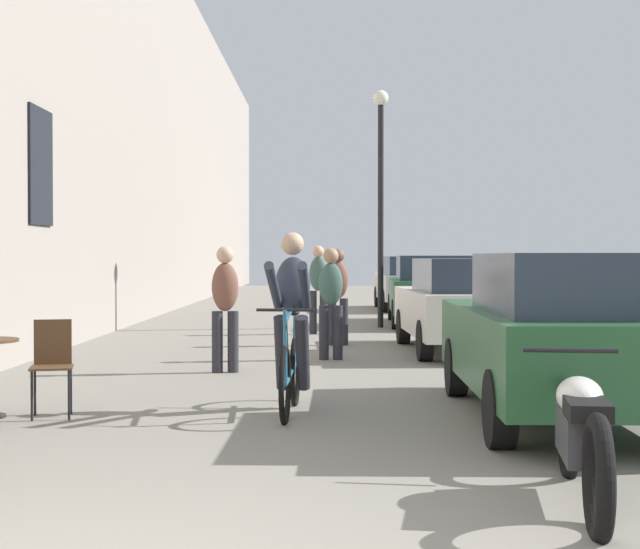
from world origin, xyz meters
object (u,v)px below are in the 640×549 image
object	(u,v)px
parked_motorcycle	(582,435)
parked_car_second	(464,304)
pedestrian_mid	(331,297)
parked_car_third	(431,289)
parked_car_fourth	(411,282)
pedestrian_far	(338,291)
parked_car_nearest	(566,334)
pedestrian_near	(225,302)
cafe_chair_mid_toward_wall	(52,360)
cyclist_on_bicycle	(291,326)
pedestrian_furthest	(318,284)
street_lamp	(381,177)

from	to	relation	value
parked_motorcycle	parked_car_second	bearing A→B (deg)	86.40
pedestrian_mid	parked_motorcycle	world-z (taller)	pedestrian_mid
parked_car_third	parked_car_fourth	size ratio (longest dim) A/B	1.02
pedestrian_far	parked_car_nearest	bearing A→B (deg)	-74.99
pedestrian_near	parked_car_second	xyz separation A→B (m)	(3.40, 2.59, -0.16)
cafe_chair_mid_toward_wall	parked_motorcycle	bearing A→B (deg)	-37.00
pedestrian_near	cyclist_on_bicycle	bearing A→B (deg)	-72.64
cyclist_on_bicycle	pedestrian_furthest	distance (m)	9.11
cafe_chair_mid_toward_wall	cyclist_on_bicycle	world-z (taller)	cyclist_on_bicycle
parked_motorcycle	parked_car_fourth	bearing A→B (deg)	87.85
cyclist_on_bicycle	pedestrian_mid	size ratio (longest dim) A/B	1.10
pedestrian_furthest	parked_motorcycle	size ratio (longest dim) A/B	0.79
cyclist_on_bicycle	pedestrian_furthest	world-z (taller)	cyclist_on_bicycle
cafe_chair_mid_toward_wall	parked_motorcycle	size ratio (longest dim) A/B	0.42
parked_car_second	parked_motorcycle	bearing A→B (deg)	-93.60
cafe_chair_mid_toward_wall	pedestrian_near	bearing A→B (deg)	69.65
parked_car_nearest	parked_car_fourth	distance (m)	17.90
parked_motorcycle	pedestrian_far	bearing A→B (deg)	97.55
street_lamp	parked_car_fourth	size ratio (longest dim) A/B	1.17
pedestrian_far	parked_car_third	size ratio (longest dim) A/B	0.38
parked_car_third	parked_car_second	bearing A→B (deg)	-91.40
parked_car_fourth	parked_motorcycle	distance (m)	20.80
pedestrian_mid	street_lamp	bearing A→B (deg)	80.35
pedestrian_near	parked_car_second	world-z (taller)	pedestrian_near
cafe_chair_mid_toward_wall	pedestrian_mid	xyz separation A→B (m)	(2.60, 4.88, 0.38)
cafe_chair_mid_toward_wall	parked_motorcycle	world-z (taller)	cafe_chair_mid_toward_wall
pedestrian_far	parked_motorcycle	bearing A→B (deg)	-82.45
parked_car_nearest	cyclist_on_bicycle	bearing A→B (deg)	168.44
street_lamp	cyclist_on_bicycle	bearing A→B (deg)	-97.67
parked_car_second	parked_car_fourth	xyz separation A→B (m)	(0.21, 11.76, 0.01)
parked_car_second	pedestrian_furthest	bearing A→B (deg)	123.13
cyclist_on_bicycle	pedestrian_near	xyz separation A→B (m)	(-0.95, 3.05, 0.09)
pedestrian_mid	pedestrian_far	bearing A→B (deg)	86.77
cyclist_on_bicycle	parked_car_second	xyz separation A→B (m)	(2.44, 5.64, -0.06)
pedestrian_furthest	street_lamp	size ratio (longest dim) A/B	0.34
pedestrian_furthest	parked_car_nearest	xyz separation A→B (m)	(2.31, -9.62, -0.17)
pedestrian_far	parked_car_second	size ratio (longest dim) A/B	0.39
pedestrian_far	street_lamp	world-z (taller)	street_lamp
pedestrian_furthest	parked_car_fourth	world-z (taller)	pedestrian_furthest
parked_car_fourth	cyclist_on_bicycle	bearing A→B (deg)	-98.67
parked_car_nearest	parked_car_third	distance (m)	12.07
street_lamp	parked_motorcycle	world-z (taller)	street_lamp
pedestrian_far	cafe_chair_mid_toward_wall	bearing A→B (deg)	-110.91
parked_car_third	parked_car_fourth	distance (m)	5.84
parked_car_nearest	parked_car_fourth	bearing A→B (deg)	89.47
cafe_chair_mid_toward_wall	street_lamp	bearing A→B (deg)	71.77
cafe_chair_mid_toward_wall	pedestrian_furthest	world-z (taller)	pedestrian_furthest
pedestrian_furthest	parked_car_second	size ratio (longest dim) A/B	0.41
parked_car_nearest	parked_car_second	size ratio (longest dim) A/B	1.04
parked_car_fourth	parked_motorcycle	size ratio (longest dim) A/B	1.95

